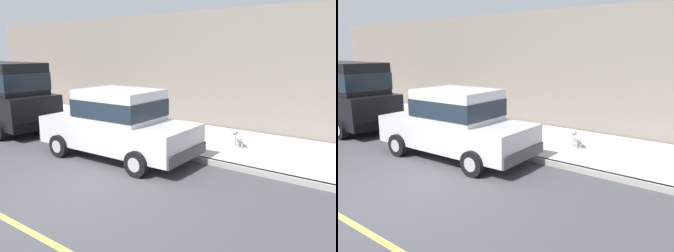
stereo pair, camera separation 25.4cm
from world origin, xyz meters
The scene contains 8 objects.
ground_plane centered at (0.00, 0.00, 0.00)m, with size 80.00×80.00×0.00m, color #424247.
curb centered at (3.20, 0.00, 0.07)m, with size 0.16×64.00×0.14m, color gray.
sidewalk centered at (5.00, 0.00, 0.07)m, with size 3.60×64.00×0.14m, color #B7B5AD.
lane_centre_line centered at (-1.60, 0.00, 0.00)m, with size 0.12×57.60×0.01m, color #E0D64C.
car_silver_sedan centered at (2.21, 0.96, 0.98)m, with size 2.16×4.67×1.92m.
car_black_van centered at (2.17, 6.94, 1.39)m, with size 2.24×4.95×2.52m.
dog_grey centered at (4.76, -1.44, 0.43)m, with size 0.55×0.59×0.49m.
building_facade centered at (7.10, 4.75, 2.20)m, with size 0.50×20.00×4.39m, color slate.
Camera 2 is at (-4.22, -5.76, 2.95)m, focal length 36.34 mm.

